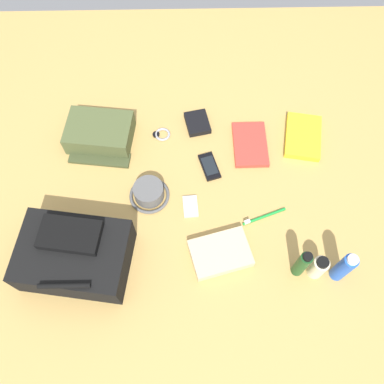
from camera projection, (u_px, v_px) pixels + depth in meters
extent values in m
cube|color=tan|center=(192.00, 198.00, 1.53)|extent=(2.64, 2.02, 0.02)
cube|color=black|center=(75.00, 256.00, 1.35)|extent=(0.39, 0.30, 0.13)
cube|color=black|center=(70.00, 235.00, 1.29)|extent=(0.21, 0.14, 0.03)
cylinder|color=black|center=(64.00, 286.00, 1.22)|extent=(0.16, 0.02, 0.02)
cube|color=#47512D|center=(100.00, 133.00, 1.59)|extent=(0.27, 0.20, 0.08)
cube|color=#394124|center=(100.00, 158.00, 1.58)|extent=(0.24, 0.09, 0.01)
cylinder|color=#545454|center=(149.00, 192.00, 1.49)|extent=(0.11, 0.11, 0.06)
torus|color=#545454|center=(149.00, 195.00, 1.51)|extent=(0.15, 0.15, 0.01)
cylinder|color=blue|center=(343.00, 268.00, 1.32)|extent=(0.05, 0.05, 0.16)
cylinder|color=silver|center=(353.00, 260.00, 1.24)|extent=(0.03, 0.03, 0.01)
cylinder|color=beige|center=(318.00, 267.00, 1.35)|extent=(0.05, 0.05, 0.10)
cylinder|color=black|center=(323.00, 262.00, 1.29)|extent=(0.04, 0.04, 0.01)
cylinder|color=#19471E|center=(302.00, 264.00, 1.33)|extent=(0.04, 0.04, 0.15)
cylinder|color=black|center=(308.00, 257.00, 1.25)|extent=(0.03, 0.03, 0.01)
cube|color=yellow|center=(303.00, 136.00, 1.62)|extent=(0.17, 0.23, 0.03)
cube|color=white|center=(303.00, 137.00, 1.62)|extent=(0.16, 0.22, 0.02)
cube|color=red|center=(250.00, 144.00, 1.61)|extent=(0.13, 0.20, 0.02)
cube|color=white|center=(250.00, 145.00, 1.61)|extent=(0.12, 0.20, 0.01)
cube|color=black|center=(209.00, 166.00, 1.57)|extent=(0.09, 0.13, 0.01)
cube|color=black|center=(210.00, 166.00, 1.56)|extent=(0.07, 0.09, 0.00)
cube|color=#B7B7BC|center=(190.00, 206.00, 1.49)|extent=(0.06, 0.09, 0.01)
cylinder|color=silver|center=(190.00, 202.00, 1.50)|extent=(0.03, 0.03, 0.00)
torus|color=#99999E|center=(163.00, 134.00, 1.63)|extent=(0.06, 0.06, 0.01)
cylinder|color=black|center=(156.00, 135.00, 1.63)|extent=(0.03, 0.03, 0.01)
cylinder|color=#198C33|center=(264.00, 216.00, 1.48)|extent=(0.16, 0.07, 0.01)
cube|color=white|center=(247.00, 222.00, 1.46)|extent=(0.02, 0.02, 0.01)
cube|color=black|center=(197.00, 123.00, 1.65)|extent=(0.11, 0.13, 0.02)
cube|color=#C6B289|center=(220.00, 253.00, 1.40)|extent=(0.23, 0.19, 0.04)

